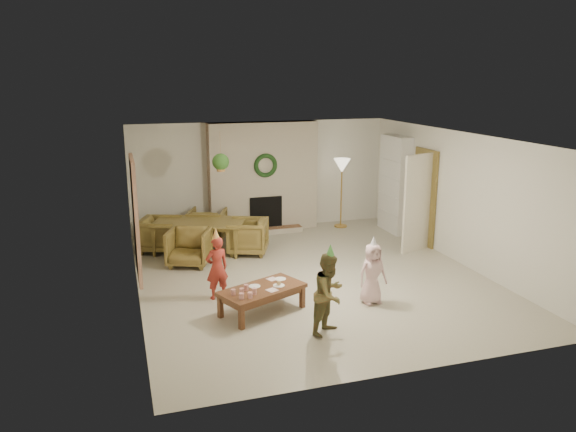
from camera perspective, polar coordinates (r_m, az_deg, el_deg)
name	(u,v)px	position (r m, az deg, el deg)	size (l,w,h in m)	color
floor	(310,276)	(10.11, 2.31, -6.19)	(7.00, 7.00, 0.00)	#B7B29E
ceiling	(312,137)	(9.53, 2.46, 8.04)	(7.00, 7.00, 0.00)	white
wall_back	(261,175)	(13.03, -2.77, 4.16)	(7.00, 7.00, 0.00)	silver
wall_front	(411,276)	(6.69, 12.48, -6.02)	(7.00, 7.00, 0.00)	silver
wall_left	(134,222)	(9.21, -15.49, -0.60)	(7.00, 7.00, 0.00)	silver
wall_right	(460,198)	(11.10, 17.15, 1.75)	(7.00, 7.00, 0.00)	silver
fireplace_mass	(263,177)	(12.84, -2.55, 4.01)	(2.50, 0.40, 2.50)	#4E2614
fireplace_hearth	(268,231)	(12.78, -2.09, -1.52)	(1.60, 0.30, 0.12)	brown
fireplace_firebox	(266,213)	(12.83, -2.31, 0.36)	(0.75, 0.12, 0.75)	black
fireplace_wreath	(266,165)	(12.57, -2.30, 5.18)	(0.54, 0.54, 0.10)	#143714
floor_lamp_base	(341,226)	(13.40, 5.39, -1.01)	(0.31, 0.31, 0.03)	gold
floor_lamp_post	(341,195)	(13.23, 5.46, 2.11)	(0.03, 0.03, 1.47)	gold
floor_lamp_shade	(342,166)	(13.10, 5.54, 5.14)	(0.39, 0.39, 0.33)	beige
bookshelf_carcass	(395,184)	(12.97, 10.86, 3.20)	(0.30, 1.00, 2.20)	white
bookshelf_shelf_a	(393,212)	(13.10, 10.65, 0.40)	(0.30, 0.92, 0.03)	white
bookshelf_shelf_b	(394,195)	(13.01, 10.73, 2.11)	(0.30, 0.92, 0.03)	white
bookshelf_shelf_c	(394,178)	(12.93, 10.81, 3.85)	(0.30, 0.92, 0.03)	white
bookshelf_shelf_d	(395,160)	(12.87, 10.89, 5.60)	(0.30, 0.92, 0.03)	white
books_row_lower	(395,208)	(12.93, 10.90, 0.85)	(0.20, 0.40, 0.24)	#A4271E
books_row_mid	(392,189)	(13.02, 10.57, 2.76)	(0.20, 0.44, 0.24)	#295097
books_row_upper	(396,173)	(12.81, 10.96, 4.33)	(0.20, 0.36, 0.22)	gold
door_frame	(424,197)	(12.11, 13.76, 1.87)	(0.05, 0.86, 2.04)	brown
door_leaf	(418,203)	(11.60, 13.09, 1.28)	(0.05, 0.80, 2.00)	beige
curtain_panel	(136,219)	(9.41, -15.30, -0.28)	(0.06, 1.20, 2.00)	tan
dining_table	(199,237)	(11.51, -9.08, -2.12)	(1.82, 1.02, 0.64)	brown
dining_chair_near	(189,247)	(10.76, -10.07, -3.14)	(0.76, 0.78, 0.71)	brown
dining_chair_far	(208,225)	(12.25, -8.22, -0.92)	(0.76, 0.78, 0.71)	brown
dining_chair_left	(160,234)	(11.71, -12.90, -1.85)	(0.76, 0.78, 0.71)	brown
dining_chair_right	(248,236)	(11.31, -4.14, -2.09)	(0.76, 0.78, 0.71)	brown
hanging_plant_cord	(220,150)	(10.68, -6.93, 6.73)	(0.01, 0.01, 0.70)	tan
hanging_plant_pot	(221,168)	(10.74, -6.87, 4.88)	(0.16, 0.16, 0.12)	#AA7236
hanging_plant_foliage	(221,162)	(10.72, -6.89, 5.51)	(0.32, 0.32, 0.32)	#25521B
coffee_table_top	(262,290)	(8.53, -2.67, -7.52)	(1.29, 0.65, 0.06)	brown
coffee_table_apron	(262,294)	(8.55, -2.66, -7.95)	(1.20, 0.55, 0.08)	brown
coffee_leg_fl	(241,318)	(8.09, -4.78, -10.35)	(0.07, 0.07, 0.34)	brown
coffee_leg_fr	(302,297)	(8.77, 1.47, -8.28)	(0.07, 0.07, 0.34)	brown
coffee_leg_bl	(220,307)	(8.48, -6.93, -9.19)	(0.07, 0.07, 0.34)	brown
coffee_leg_br	(280,288)	(9.14, -0.79, -7.33)	(0.07, 0.07, 0.34)	brown
cup_a	(241,296)	(8.11, -4.79, -8.17)	(0.07, 0.07, 0.09)	silver
cup_b	(233,292)	(8.26, -5.62, -7.76)	(0.07, 0.07, 0.09)	silver
cup_c	(250,295)	(8.14, -3.90, -8.07)	(0.07, 0.07, 0.09)	silver
cup_d	(242,291)	(8.29, -4.74, -7.66)	(0.07, 0.07, 0.09)	silver
cup_e	(254,291)	(8.28, -3.46, -7.67)	(0.07, 0.07, 0.09)	silver
cup_f	(246,287)	(8.42, -4.30, -7.28)	(0.07, 0.07, 0.09)	silver
plate_a	(255,286)	(8.58, -3.43, -7.16)	(0.18, 0.18, 0.01)	white
plate_b	(279,285)	(8.59, -0.94, -7.10)	(0.18, 0.18, 0.01)	white
plate_c	(280,279)	(8.85, -0.79, -6.44)	(0.18, 0.18, 0.01)	white
food_scoop	(279,283)	(8.58, -0.95, -6.86)	(0.07, 0.07, 0.07)	tan
napkin_left	(272,290)	(8.42, -1.64, -7.58)	(0.15, 0.15, 0.01)	#DDA3AC
napkin_right	(272,279)	(8.85, -1.62, -6.45)	(0.15, 0.15, 0.01)	#DDA3AC
child_red	(217,268)	(9.06, -7.27, -5.28)	(0.38, 0.25, 1.04)	#9F2C22
party_hat_red	(216,234)	(8.89, -7.38, -1.85)	(0.14, 0.14, 0.20)	#E1E14B
child_plaid	(330,294)	(7.83, 4.26, -7.90)	(0.57, 0.44, 1.16)	brown
party_hat_plaid	(330,251)	(7.62, 4.35, -3.55)	(0.14, 0.14, 0.19)	#53AF4B
child_pink	(372,274)	(8.93, 8.62, -5.84)	(0.48, 0.31, 0.98)	beige
party_hat_pink	(374,242)	(8.76, 8.75, -2.59)	(0.13, 0.13, 0.18)	silver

